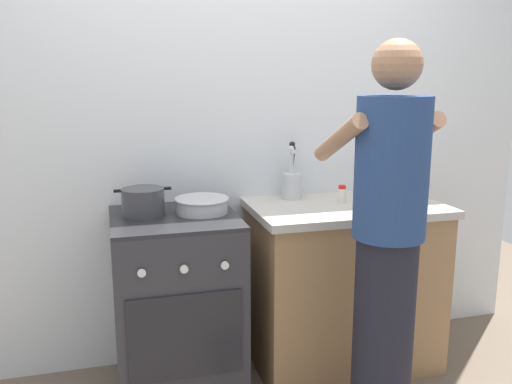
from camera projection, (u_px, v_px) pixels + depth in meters
name	position (u px, v px, depth m)	size (l,w,h in m)	color
back_wall	(264.00, 133.00, 3.00)	(3.20, 0.10, 2.50)	silver
countertop	(344.00, 285.00, 2.92)	(1.00, 0.60, 0.90)	#99724C
stove_range	(177.00, 304.00, 2.69)	(0.60, 0.62, 0.90)	#2D2D33
pot	(143.00, 202.00, 2.58)	(0.27, 0.20, 0.14)	#38383D
mixing_bowl	(202.00, 204.00, 2.65)	(0.27, 0.27, 0.08)	#B7B7BC
utensil_crock	(292.00, 183.00, 2.94)	(0.10, 0.10, 0.31)	silver
spice_bottle	(342.00, 194.00, 2.86)	(0.04, 0.04, 0.09)	silver
oil_bottle	(384.00, 185.00, 2.83)	(0.07, 0.07, 0.24)	gold
person	(387.00, 246.00, 2.27)	(0.41, 0.50, 1.70)	black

